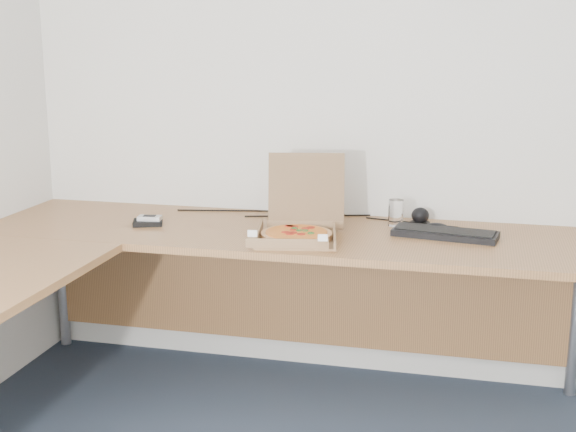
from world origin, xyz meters
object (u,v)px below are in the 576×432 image
(drinking_glass, at_px, (396,213))
(keyboard, at_px, (445,234))
(desk, at_px, (170,260))
(pizza_box, at_px, (298,230))
(wallet, at_px, (148,222))

(drinking_glass, relative_size, keyboard, 0.27)
(desk, relative_size, drinking_glass, 22.57)
(drinking_glass, bearing_deg, pizza_box, -138.00)
(desk, distance_m, pizza_box, 0.52)
(wallet, bearing_deg, keyboard, -16.77)
(drinking_glass, bearing_deg, keyboard, -34.06)
(drinking_glass, distance_m, wallet, 1.05)
(desk, xyz_separation_m, wallet, (-0.26, 0.39, 0.04))
(wallet, bearing_deg, drinking_glass, -8.12)
(desk, bearing_deg, drinking_glass, 38.92)
(drinking_glass, bearing_deg, desk, -141.08)
(drinking_glass, bearing_deg, wallet, -167.27)
(desk, bearing_deg, keyboard, 25.95)
(wallet, bearing_deg, desk, -77.43)
(pizza_box, distance_m, keyboard, 0.59)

